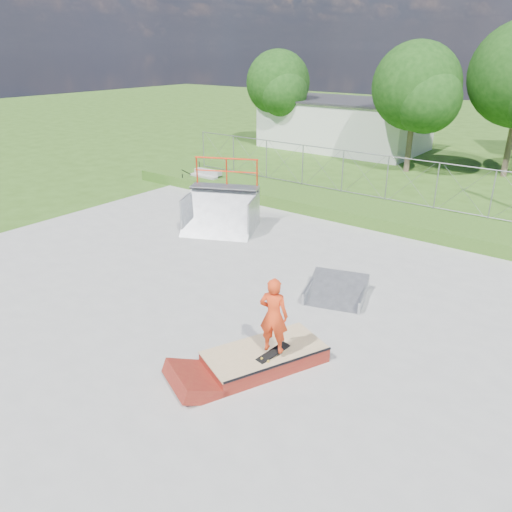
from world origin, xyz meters
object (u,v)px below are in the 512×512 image
at_px(quarter_pipe, 219,198).
at_px(flat_bank_ramp, 336,291).
at_px(skater, 274,319).
at_px(grind_box, 265,357).

bearing_deg(quarter_pipe, flat_bank_ramp, -44.44).
relative_size(quarter_pipe, skater, 1.53).
height_order(grind_box, flat_bank_ramp, flat_bank_ramp).
bearing_deg(skater, quarter_pipe, -59.13).
relative_size(grind_box, flat_bank_ramp, 1.74).
distance_m(grind_box, quarter_pipe, 8.56).
height_order(grind_box, quarter_pipe, quarter_pipe).
relative_size(grind_box, skater, 1.72).
distance_m(grind_box, flat_bank_ramp, 3.63).
height_order(quarter_pipe, skater, quarter_pipe).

